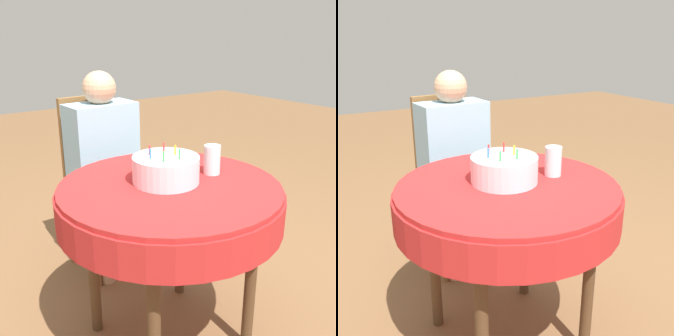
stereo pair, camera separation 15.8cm
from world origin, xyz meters
TOP-DOWN VIEW (x-y plane):
  - ground_plane at (0.00, 0.00)m, footprint 12.00×12.00m
  - dining_table at (0.00, 0.00)m, footprint 0.92×0.92m
  - chair at (0.06, 0.80)m, footprint 0.39×0.39m
  - person at (0.06, 0.70)m, footprint 0.38×0.31m
  - birthday_cake at (-0.00, 0.03)m, footprint 0.27×0.27m
  - drinking_glass at (0.22, -0.01)m, footprint 0.07×0.07m

SIDE VIEW (x-z plane):
  - ground_plane at x=0.00m, z-range 0.00..0.00m
  - chair at x=0.06m, z-range 0.03..1.05m
  - dining_table at x=0.00m, z-range 0.29..1.06m
  - person at x=0.06m, z-range 0.12..1.28m
  - birthday_cake at x=0.00m, z-range 0.75..0.90m
  - drinking_glass at x=0.22m, z-range 0.77..0.90m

